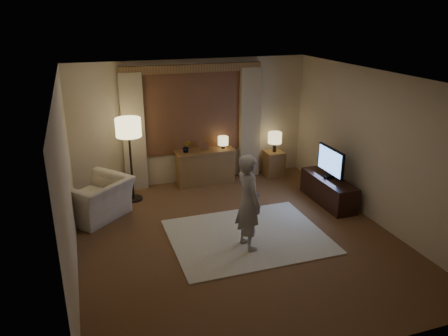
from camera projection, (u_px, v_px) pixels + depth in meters
name	position (u px, v px, depth m)	size (l,w,h in m)	color
room	(228.00, 152.00, 7.13)	(5.04, 5.54, 2.64)	brown
rug	(248.00, 236.00, 7.19)	(2.50, 2.00, 0.02)	beige
sideboard	(205.00, 168.00, 9.30)	(1.20, 0.40, 0.70)	brown
picture_frame	(205.00, 147.00, 9.14)	(0.16, 0.02, 0.20)	brown
plant	(186.00, 147.00, 9.01)	(0.17, 0.13, 0.30)	#999999
table_lamp_sideboard	(223.00, 141.00, 9.23)	(0.22, 0.22, 0.30)	black
floor_lamp	(129.00, 132.00, 8.13)	(0.48, 0.48, 1.64)	black
armchair	(96.00, 199.00, 7.73)	(1.11, 0.97, 0.72)	beige
side_table	(274.00, 164.00, 9.75)	(0.40, 0.40, 0.56)	brown
table_lamp_side	(275.00, 138.00, 9.55)	(0.30, 0.30, 0.44)	black
tv_stand	(328.00, 190.00, 8.39)	(0.45, 1.40, 0.50)	black
tv	(331.00, 162.00, 8.19)	(0.20, 0.83, 0.60)	black
person	(248.00, 202.00, 6.61)	(0.56, 0.36, 1.52)	#A29D96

